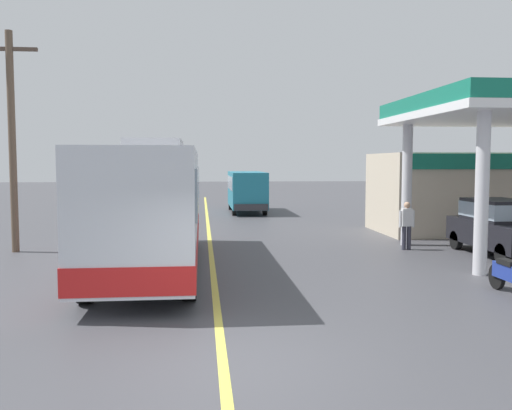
{
  "coord_description": "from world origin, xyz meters",
  "views": [
    {
      "loc": [
        -0.3,
        -8.22,
        3.0
      ],
      "look_at": [
        1.5,
        10.0,
        1.6
      ],
      "focal_mm": 38.85,
      "sensor_mm": 36.0,
      "label": 1
    }
  ],
  "objects_px": {
    "motorcycle_parked_forecourt": "(511,276)",
    "pedestrian_by_shop": "(407,223)",
    "car_at_pump": "(499,224)",
    "minibus_opposing_lane": "(247,188)",
    "coach_bus_main": "(153,208)"
  },
  "relations": [
    {
      "from": "minibus_opposing_lane",
      "to": "motorcycle_parked_forecourt",
      "type": "distance_m",
      "value": 22.04
    },
    {
      "from": "car_at_pump",
      "to": "minibus_opposing_lane",
      "type": "distance_m",
      "value": 17.86
    },
    {
      "from": "motorcycle_parked_forecourt",
      "to": "minibus_opposing_lane",
      "type": "bearing_deg",
      "value": 101.13
    },
    {
      "from": "car_at_pump",
      "to": "pedestrian_by_shop",
      "type": "xyz_separation_m",
      "value": [
        -2.52,
        1.48,
        -0.08
      ]
    },
    {
      "from": "minibus_opposing_lane",
      "to": "pedestrian_by_shop",
      "type": "height_order",
      "value": "minibus_opposing_lane"
    },
    {
      "from": "minibus_opposing_lane",
      "to": "motorcycle_parked_forecourt",
      "type": "relative_size",
      "value": 3.41
    },
    {
      "from": "motorcycle_parked_forecourt",
      "to": "pedestrian_by_shop",
      "type": "relative_size",
      "value": 1.08
    },
    {
      "from": "car_at_pump",
      "to": "pedestrian_by_shop",
      "type": "distance_m",
      "value": 2.92
    },
    {
      "from": "coach_bus_main",
      "to": "pedestrian_by_shop",
      "type": "distance_m",
      "value": 8.81
    },
    {
      "from": "pedestrian_by_shop",
      "to": "car_at_pump",
      "type": "bearing_deg",
      "value": -30.39
    },
    {
      "from": "motorcycle_parked_forecourt",
      "to": "pedestrian_by_shop",
      "type": "xyz_separation_m",
      "value": [
        0.06,
        6.58,
        0.49
      ]
    },
    {
      "from": "car_at_pump",
      "to": "minibus_opposing_lane",
      "type": "height_order",
      "value": "minibus_opposing_lane"
    },
    {
      "from": "coach_bus_main",
      "to": "minibus_opposing_lane",
      "type": "distance_m",
      "value": 17.98
    },
    {
      "from": "minibus_opposing_lane",
      "to": "coach_bus_main",
      "type": "bearing_deg",
      "value": -103.2
    },
    {
      "from": "car_at_pump",
      "to": "coach_bus_main",
      "type": "bearing_deg",
      "value": -174.74
    }
  ]
}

